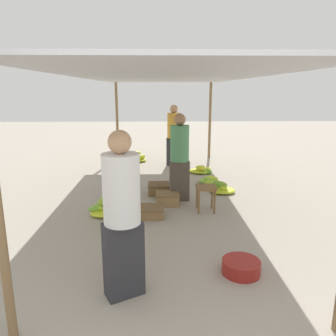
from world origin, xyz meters
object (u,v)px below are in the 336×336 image
object	(u,v)px
vendor_foreground	(122,214)
basin_black	(241,267)
banana_pile_left_3	(103,208)
crate_near	(159,189)
crate_mid	(151,212)
shopper_walking_mid	(174,134)
banana_pile_right_0	(221,189)
banana_pile_right_1	(209,180)
shopper_walking_far	(180,156)
banana_pile_left_0	(137,158)
banana_pile_right_2	(202,170)
crate_far	(168,198)
banana_pile_left_1	(117,225)
banana_pile_left_2	(128,169)
stool	(206,191)

from	to	relation	value
vendor_foreground	basin_black	world-z (taller)	vendor_foreground
banana_pile_left_3	crate_near	world-z (taller)	banana_pile_left_3
vendor_foreground	banana_pile_left_3	size ratio (longest dim) A/B	3.37
crate_mid	shopper_walking_mid	distance (m)	3.96
vendor_foreground	banana_pile_right_0	world-z (taller)	vendor_foreground
vendor_foreground	banana_pile_right_1	world-z (taller)	vendor_foreground
shopper_walking_mid	shopper_walking_far	size ratio (longest dim) A/B	1.02
banana_pile_left_0	crate_near	xyz separation A→B (m)	(0.63, -3.13, 0.01)
vendor_foreground	banana_pile_right_0	distance (m)	3.90
banana_pile_right_2	shopper_walking_far	bearing A→B (deg)	-109.11
banana_pile_left_0	crate_far	distance (m)	3.82
banana_pile_left_0	crate_far	size ratio (longest dim) A/B	1.23
banana_pile_left_1	banana_pile_right_1	xyz separation A→B (m)	(1.79, 2.55, -0.02)
basin_black	crate_mid	size ratio (longest dim) A/B	1.04
banana_pile_left_2	crate_near	distance (m)	2.07
crate_near	crate_far	size ratio (longest dim) A/B	0.99
banana_pile_right_0	crate_far	world-z (taller)	banana_pile_right_0
shopper_walking_mid	shopper_walking_far	distance (m)	2.99
banana_pile_left_3	banana_pile_right_2	xyz separation A→B (m)	(2.06, 2.84, -0.05)
banana_pile_left_3	banana_pile_right_1	size ratio (longest dim) A/B	0.97
vendor_foreground	basin_black	xyz separation A→B (m)	(1.31, 0.36, -0.81)
vendor_foreground	banana_pile_left_1	world-z (taller)	vendor_foreground
stool	shopper_walking_mid	size ratio (longest dim) A/B	0.27
crate_far	banana_pile_left_1	bearing A→B (deg)	-124.59
basin_black	shopper_walking_mid	world-z (taller)	shopper_walking_mid
banana_pile_right_0	stool	bearing A→B (deg)	-113.57
banana_pile_left_0	crate_far	xyz separation A→B (m)	(0.80, -3.73, 0.00)
banana_pile_right_2	stool	bearing A→B (deg)	-96.26
banana_pile_left_0	banana_pile_left_3	distance (m)	4.28
banana_pile_right_0	crate_far	size ratio (longest dim) A/B	1.26
vendor_foreground	shopper_walking_mid	bearing A→B (deg)	82.61
shopper_walking_far	banana_pile_left_0	bearing A→B (deg)	106.39
banana_pile_right_0	shopper_walking_far	xyz separation A→B (m)	(-0.89, -0.44, 0.79)
crate_near	banana_pile_right_0	bearing A→B (deg)	3.29
banana_pile_right_2	banana_pile_left_3	bearing A→B (deg)	-125.94
banana_pile_left_1	crate_near	size ratio (longest dim) A/B	1.14
banana_pile_left_1	crate_near	world-z (taller)	banana_pile_left_1
vendor_foreground	shopper_walking_far	size ratio (longest dim) A/B	1.04
shopper_walking_mid	banana_pile_left_1	bearing A→B (deg)	-103.57
banana_pile_right_1	basin_black	bearing A→B (deg)	-93.00
banana_pile_left_3	crate_mid	world-z (taller)	banana_pile_left_3
vendor_foreground	shopper_walking_far	world-z (taller)	vendor_foreground
banana_pile_right_1	shopper_walking_far	xyz separation A→B (m)	(-0.76, -1.16, 0.79)
banana_pile_right_2	vendor_foreground	bearing A→B (deg)	-106.16
basin_black	banana_pile_left_0	size ratio (longest dim) A/B	0.83
basin_black	banana_pile_left_1	xyz separation A→B (m)	(-1.59, 1.24, 0.01)
banana_pile_left_3	banana_pile_right_0	bearing A→B (deg)	28.45
banana_pile_left_2	banana_pile_right_0	bearing A→B (deg)	-41.51
banana_pile_left_2	shopper_walking_far	distance (m)	2.68
basin_black	banana_pile_left_0	xyz separation A→B (m)	(-1.59, 6.14, 0.02)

